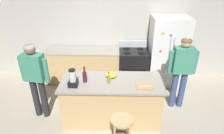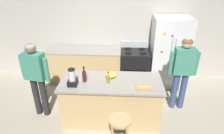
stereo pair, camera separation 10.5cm
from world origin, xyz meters
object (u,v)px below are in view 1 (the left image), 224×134
object	(u,v)px
kitchen_island	(112,100)
refrigerator	(167,52)
bar_stool	(122,127)
person_by_island_left	(35,75)
person_by_sink_right	(182,67)
blender_appliance	(73,79)
stove_range	(133,66)
chef_knife	(146,86)
bottle_wine	(85,76)
mixing_bowl	(111,75)
bottle_vinegar	(109,79)
cutting_board	(145,87)

from	to	relation	value
kitchen_island	refrigerator	world-z (taller)	refrigerator
refrigerator	bar_stool	world-z (taller)	refrigerator
person_by_island_left	kitchen_island	bearing A→B (deg)	-2.43
person_by_sink_right	blender_appliance	bearing A→B (deg)	-163.65
kitchen_island	blender_appliance	distance (m)	0.93
stove_range	person_by_sink_right	size ratio (longest dim) A/B	0.66
stove_range	chef_knife	bearing A→B (deg)	-87.21
person_by_sink_right	bottle_wine	distance (m)	2.01
bar_stool	mixing_bowl	size ratio (longest dim) A/B	3.16
refrigerator	person_by_island_left	world-z (taller)	refrigerator
refrigerator	bottle_wine	xyz separation A→B (m)	(-1.89, -1.54, 0.12)
bottle_vinegar	blender_appliance	bearing A→B (deg)	-170.36
cutting_board	bar_stool	bearing A→B (deg)	-123.89
person_by_sink_right	bar_stool	world-z (taller)	person_by_sink_right
kitchen_island	bottle_wine	size ratio (longest dim) A/B	6.15
refrigerator	person_by_island_left	size ratio (longest dim) A/B	1.11
stove_range	mixing_bowl	bearing A→B (deg)	-112.12
person_by_sink_right	bottle_wine	size ratio (longest dim) A/B	5.15
refrigerator	blender_appliance	distance (m)	2.68
cutting_board	chef_knife	distance (m)	0.02
person_by_sink_right	cutting_board	distance (m)	1.07
kitchen_island	person_by_island_left	size ratio (longest dim) A/B	1.20
bar_stool	bottle_vinegar	xyz separation A→B (m)	(-0.24, 0.74, 0.45)
person_by_sink_right	cutting_board	size ratio (longest dim) A/B	5.43
blender_appliance	bottle_vinegar	bearing A→B (deg)	9.64
kitchen_island	stove_range	xyz separation A→B (m)	(0.54, 1.52, 0.01)
stove_range	chef_knife	size ratio (longest dim) A/B	4.92
stove_range	bar_stool	world-z (taller)	stove_range
refrigerator	mixing_bowl	world-z (taller)	refrigerator
stove_range	mixing_bowl	xyz separation A→B (m)	(-0.56, -1.37, 0.49)
person_by_island_left	person_by_sink_right	bearing A→B (deg)	7.51
stove_range	bottle_wine	bearing A→B (deg)	-123.67
kitchen_island	person_by_island_left	bearing A→B (deg)	177.57
kitchen_island	blender_appliance	xyz separation A→B (m)	(-0.69, -0.18, 0.59)
stove_range	person_by_sink_right	distance (m)	1.50
bar_stool	bottle_wine	size ratio (longest dim) A/B	2.21
refrigerator	bottle_wine	distance (m)	2.44
bar_stool	bottle_wine	world-z (taller)	bottle_wine
refrigerator	bottle_vinegar	distance (m)	2.13
kitchen_island	person_by_sink_right	world-z (taller)	person_by_sink_right
kitchen_island	person_by_island_left	distance (m)	1.57
refrigerator	person_by_sink_right	distance (m)	1.06
refrigerator	mixing_bowl	xyz separation A→B (m)	(-1.41, -1.34, 0.05)
refrigerator	chef_knife	world-z (taller)	refrigerator
stove_range	blender_appliance	world-z (taller)	blender_appliance
person_by_sink_right	blender_appliance	size ratio (longest dim) A/B	4.85
kitchen_island	person_by_sink_right	xyz separation A→B (m)	(1.45, 0.45, 0.53)
bar_stool	refrigerator	bearing A→B (deg)	62.45
person_by_island_left	cutting_board	world-z (taller)	person_by_island_left
stove_range	bottle_vinegar	distance (m)	1.78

